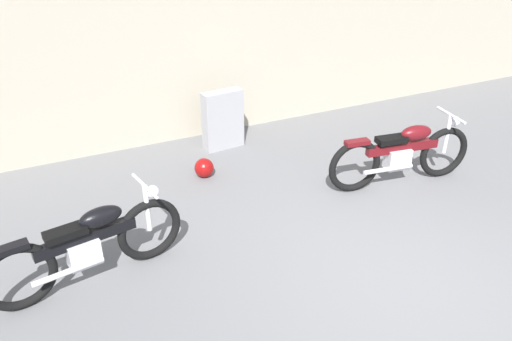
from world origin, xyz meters
TOP-DOWN VIEW (x-y plane):
  - ground_plane at (0.00, 0.00)m, footprint 40.00×40.00m
  - building_wall at (0.00, 4.35)m, footprint 18.00×0.30m
  - stone_marker at (-0.44, 3.65)m, footprint 0.61×0.26m
  - helmet at (-1.01, 2.92)m, footprint 0.26×0.26m
  - motorcycle_maroon at (1.20, 1.67)m, footprint 1.97×0.55m
  - motorcycle_black at (-2.69, 1.43)m, footprint 1.91×0.61m

SIDE VIEW (x-z plane):
  - ground_plane at x=0.00m, z-range 0.00..0.00m
  - helmet at x=-1.01m, z-range 0.00..0.26m
  - motorcycle_black at x=-2.69m, z-range -0.02..0.85m
  - motorcycle_maroon at x=1.20m, z-range -0.02..0.87m
  - stone_marker at x=-0.44m, z-range 0.00..0.87m
  - building_wall at x=0.00m, z-range 0.00..2.80m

